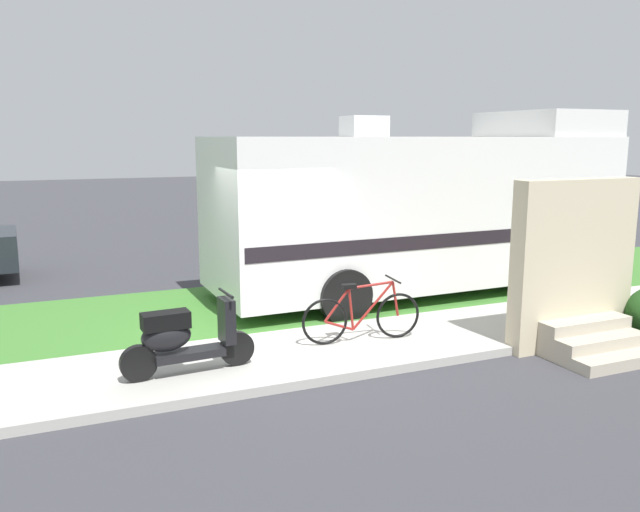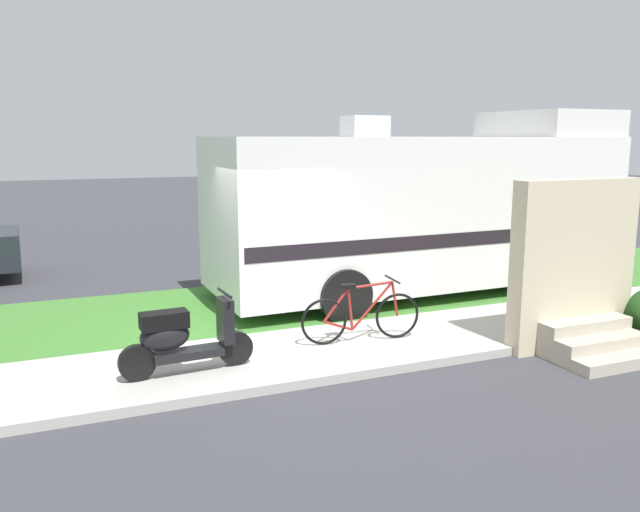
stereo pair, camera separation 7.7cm
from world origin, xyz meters
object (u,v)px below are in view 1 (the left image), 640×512
motorhome_rv (423,208)px  bottle_green (590,315)px  bicycle (362,316)px  scooter (183,338)px

motorhome_rv → bottle_green: (1.14, -3.10, -1.41)m
motorhome_rv → bottle_green: motorhome_rv is taller
motorhome_rv → bicycle: (-2.56, -2.54, -1.15)m
bicycle → scooter: bearing=-173.8°
motorhome_rv → bicycle: bearing=-135.2°
motorhome_rv → bicycle: 3.79m
motorhome_rv → bicycle: size_ratio=4.49×
motorhome_rv → scooter: motorhome_rv is taller
bottle_green → motorhome_rv: bearing=110.3°
motorhome_rv → bottle_green: bearing=-69.7°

